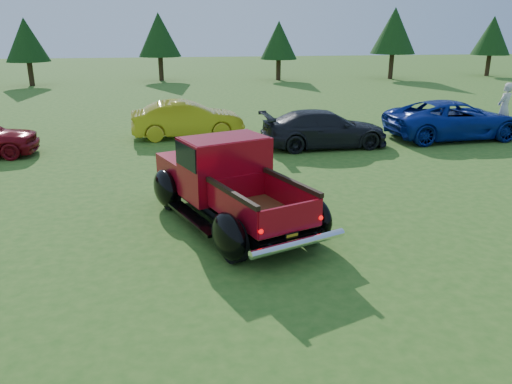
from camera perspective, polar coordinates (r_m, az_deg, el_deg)
The scene contains 11 objects.
ground at distance 10.05m, azimuth 2.35°, elevation -5.80°, with size 120.00×120.00×0.00m, color #2F601B.
tree_west at distance 39.33m, azimuth -24.79°, elevation 15.50°, with size 2.94×2.94×4.60m.
tree_mid_left at distance 40.00m, azimuth -11.03°, elevation 17.22°, with size 3.20×3.20×5.00m.
tree_mid_right at distance 39.76m, azimuth 2.62°, elevation 16.93°, with size 2.82×2.82×4.40m.
tree_east at distance 41.98m, azimuth 15.50°, elevation 17.33°, with size 3.46×3.46×5.40m.
tree_far_east at distance 47.17m, azimuth 25.38°, elevation 15.84°, with size 3.07×3.07×4.80m.
pickup_truck at distance 11.00m, azimuth -3.59°, elevation 1.30°, with size 3.75×5.33×1.86m.
show_car_yellow at distance 19.49m, azimuth -7.86°, elevation 8.25°, with size 1.47×4.21×1.39m, color gold.
show_car_grey at distance 17.88m, azimuth 7.82°, elevation 7.17°, with size 1.82×4.48×1.30m, color black.
show_car_blue at distance 20.52m, azimuth 21.69°, elevation 7.70°, with size 2.38×5.16×1.43m, color navy.
spectator at distance 22.25m, azimuth 26.49°, elevation 8.56°, with size 0.73×0.48×2.00m, color beige.
Camera 1 is at (-1.81, -8.97, 4.16)m, focal length 35.00 mm.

